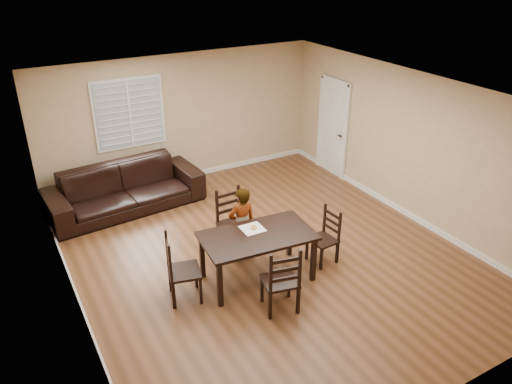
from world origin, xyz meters
TOP-DOWN VIEW (x-y plane):
  - ground at (0.00, 0.00)m, footprint 7.00×7.00m
  - room at (0.04, 0.18)m, footprint 6.04×7.04m
  - dining_table at (-0.46, -0.50)m, footprint 1.74×1.08m
  - chair_near at (-0.37, 0.56)m, footprint 0.49×0.46m
  - chair_far at (-0.55, -1.38)m, footprint 0.56×0.53m
  - chair_left at (-1.71, -0.36)m, footprint 0.54×0.56m
  - chair_right at (0.79, -0.60)m, footprint 0.41×0.44m
  - child at (-0.40, 0.10)m, footprint 0.47×0.31m
  - napkin at (-0.44, -0.31)m, footprint 0.34×0.34m
  - donut at (-0.42, -0.32)m, footprint 0.10×0.10m
  - sofa at (-1.54, 2.73)m, footprint 3.01×1.39m

SIDE VIEW (x-z plane):
  - ground at x=0.00m, z-range 0.00..0.00m
  - chair_right at x=0.79m, z-range -0.04..0.87m
  - sofa at x=-1.54m, z-range 0.00..0.85m
  - chair_far at x=-0.55m, z-range -0.05..0.99m
  - chair_left at x=-1.71m, z-range -0.05..1.00m
  - chair_near at x=-0.37m, z-range -0.05..1.00m
  - child at x=-0.40m, z-range 0.00..1.27m
  - dining_table at x=-0.46m, z-range 0.30..1.08m
  - napkin at x=-0.44m, z-range 0.78..0.78m
  - donut at x=-0.42m, z-range 0.78..0.82m
  - room at x=0.04m, z-range 0.45..3.17m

